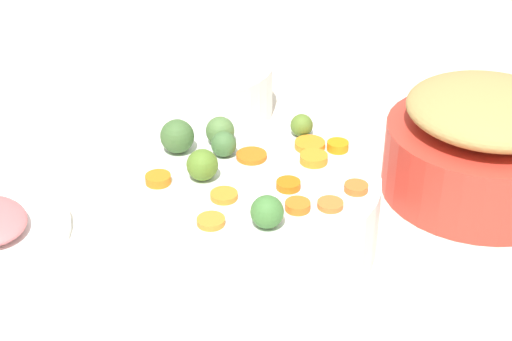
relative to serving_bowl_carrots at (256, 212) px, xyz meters
The scene contains 22 objects.
tabletop 0.06m from the serving_bowl_carrots, 34.64° to the left, with size 2.40×2.40×0.02m, color silver.
serving_bowl_carrots is the anchor object (origin of this frame).
metal_pot 0.34m from the serving_bowl_carrots, 80.69° to the left, with size 0.27×0.27×0.10m, color red.
stuffing_mound 0.35m from the serving_bowl_carrots, 80.69° to the left, with size 0.22×0.22×0.06m, color tan.
carrot_slice_0 0.07m from the serving_bowl_carrots, 155.28° to the left, with size 0.04×0.04×0.01m, color orange.
carrot_slice_1 0.08m from the serving_bowl_carrots, 70.85° to the right, with size 0.03×0.03×0.01m, color orange.
carrot_slice_2 0.13m from the serving_bowl_carrots, 44.46° to the left, with size 0.03×0.03×0.01m, color orange.
carrot_slice_3 0.12m from the serving_bowl_carrots, 58.66° to the right, with size 0.03×0.03×0.01m, color orange.
carrot_slice_4 0.14m from the serving_bowl_carrots, 91.37° to the left, with size 0.03×0.03×0.01m, color orange.
carrot_slice_5 0.10m from the serving_bowl_carrots, ahead, with size 0.03×0.03×0.01m, color orange.
carrot_slice_6 0.10m from the serving_bowl_carrots, 86.14° to the left, with size 0.03×0.03×0.01m, color orange.
carrot_slice_7 0.11m from the serving_bowl_carrots, 105.05° to the left, with size 0.04×0.04×0.01m, color orange.
carrot_slice_8 0.12m from the serving_bowl_carrots, 21.57° to the left, with size 0.03×0.03×0.01m, color orange.
carrot_slice_9 0.13m from the serving_bowl_carrots, 115.74° to the right, with size 0.03×0.03×0.01m, color orange.
carrot_slice_10 0.07m from the serving_bowl_carrots, 26.77° to the left, with size 0.03×0.03×0.01m, color orange.
brussels_sprout_0 0.12m from the serving_bowl_carrots, 24.69° to the right, with size 0.04×0.04×0.04m, color #447E3A.
brussels_sprout_1 0.14m from the serving_bowl_carrots, 119.09° to the left, with size 0.03×0.03×0.03m, color olive.
brussels_sprout_2 0.12m from the serving_bowl_carrots, behind, with size 0.04×0.04×0.04m, color #567F41.
brussels_sprout_3 0.09m from the serving_bowl_carrots, behind, with size 0.03×0.03×0.03m, color #45713B.
brussels_sprout_4 0.14m from the serving_bowl_carrots, 154.31° to the right, with size 0.04×0.04×0.04m, color #446D36.
brussels_sprout_5 0.09m from the serving_bowl_carrots, 119.59° to the right, with size 0.04×0.04×0.04m, color #59822A.
casserole_dish 0.38m from the serving_bowl_carrots, 161.16° to the left, with size 0.22×0.22×0.09m, color white.
Camera 1 is at (0.67, -0.42, 0.61)m, focal length 54.19 mm.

